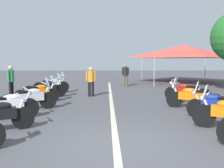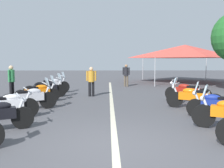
{
  "view_description": "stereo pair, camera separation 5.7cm",
  "coord_description": "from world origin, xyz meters",
  "px_view_note": "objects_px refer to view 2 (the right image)",
  "views": [
    {
      "loc": [
        -5.32,
        0.21,
        1.92
      ],
      "look_at": [
        4.36,
        0.0,
        0.97
      ],
      "focal_mm": 39.37,
      "sensor_mm": 36.0,
      "label": 1
    },
    {
      "loc": [
        -5.32,
        0.15,
        1.92
      ],
      "look_at": [
        4.36,
        0.0,
        0.97
      ],
      "focal_mm": 39.37,
      "sensor_mm": 36.0,
      "label": 2
    }
  ],
  "objects_px": {
    "motorcycle_left_row_5": "(46,89)",
    "event_tent": "(185,51)",
    "motorcycle_left_row_6": "(52,85)",
    "bystander_2": "(11,79)",
    "motorcycle_right_row_2": "(217,105)",
    "motorcycle_right_row_4": "(187,92)",
    "bystander_1": "(91,79)",
    "bystander_3": "(126,74)",
    "motorcycle_left_row_4": "(38,92)",
    "motorcycle_left_row_2": "(6,105)",
    "motorcycle_right_row_3": "(193,97)",
    "motorcycle_left_row_3": "(30,98)"
  },
  "relations": [
    {
      "from": "motorcycle_left_row_5",
      "to": "bystander_2",
      "type": "height_order",
      "value": "bystander_2"
    },
    {
      "from": "event_tent",
      "to": "motorcycle_left_row_3",
      "type": "bearing_deg",
      "value": 140.19
    },
    {
      "from": "bystander_2",
      "to": "motorcycle_left_row_4",
      "type": "bearing_deg",
      "value": -29.68
    },
    {
      "from": "motorcycle_left_row_3",
      "to": "bystander_2",
      "type": "distance_m",
      "value": 3.7
    },
    {
      "from": "motorcycle_right_row_3",
      "to": "motorcycle_right_row_4",
      "type": "xyz_separation_m",
      "value": [
        1.52,
        -0.26,
        0.0
      ]
    },
    {
      "from": "motorcycle_left_row_2",
      "to": "event_tent",
      "type": "xyz_separation_m",
      "value": [
        12.9,
        -9.77,
        2.19
      ]
    },
    {
      "from": "motorcycle_right_row_4",
      "to": "bystander_2",
      "type": "distance_m",
      "value": 8.65
    },
    {
      "from": "motorcycle_right_row_2",
      "to": "motorcycle_right_row_4",
      "type": "xyz_separation_m",
      "value": [
        3.1,
        -0.02,
        0.01
      ]
    },
    {
      "from": "motorcycle_right_row_2",
      "to": "bystander_2",
      "type": "xyz_separation_m",
      "value": [
        4.59,
        8.49,
        0.5
      ]
    },
    {
      "from": "motorcycle_right_row_3",
      "to": "bystander_3",
      "type": "height_order",
      "value": "bystander_3"
    },
    {
      "from": "bystander_1",
      "to": "bystander_3",
      "type": "bearing_deg",
      "value": -31.23
    },
    {
      "from": "motorcycle_left_row_5",
      "to": "event_tent",
      "type": "height_order",
      "value": "event_tent"
    },
    {
      "from": "motorcycle_left_row_3",
      "to": "motorcycle_right_row_2",
      "type": "height_order",
      "value": "motorcycle_left_row_3"
    },
    {
      "from": "motorcycle_left_row_6",
      "to": "bystander_3",
      "type": "bearing_deg",
      "value": 14.08
    },
    {
      "from": "motorcycle_left_row_2",
      "to": "motorcycle_right_row_3",
      "type": "height_order",
      "value": "motorcycle_right_row_3"
    },
    {
      "from": "motorcycle_left_row_2",
      "to": "motorcycle_left_row_5",
      "type": "height_order",
      "value": "motorcycle_left_row_5"
    },
    {
      "from": "motorcycle_left_row_4",
      "to": "motorcycle_right_row_4",
      "type": "bearing_deg",
      "value": -26.74
    },
    {
      "from": "motorcycle_right_row_2",
      "to": "bystander_2",
      "type": "height_order",
      "value": "bystander_2"
    },
    {
      "from": "motorcycle_left_row_2",
      "to": "motorcycle_left_row_6",
      "type": "bearing_deg",
      "value": 62.31
    },
    {
      "from": "motorcycle_left_row_3",
      "to": "bystander_3",
      "type": "distance_m",
      "value": 9.42
    },
    {
      "from": "motorcycle_right_row_3",
      "to": "motorcycle_left_row_2",
      "type": "bearing_deg",
      "value": 42.37
    },
    {
      "from": "motorcycle_left_row_4",
      "to": "bystander_1",
      "type": "xyz_separation_m",
      "value": [
        1.82,
        -2.29,
        0.44
      ]
    },
    {
      "from": "motorcycle_right_row_3",
      "to": "bystander_3",
      "type": "distance_m",
      "value": 8.51
    },
    {
      "from": "motorcycle_left_row_3",
      "to": "motorcycle_right_row_2",
      "type": "bearing_deg",
      "value": -37.94
    },
    {
      "from": "bystander_1",
      "to": "event_tent",
      "type": "xyz_separation_m",
      "value": [
        7.84,
        -7.37,
        1.75
      ]
    },
    {
      "from": "motorcycle_right_row_4",
      "to": "motorcycle_right_row_3",
      "type": "bearing_deg",
      "value": 115.81
    },
    {
      "from": "motorcycle_left_row_2",
      "to": "bystander_3",
      "type": "height_order",
      "value": "bystander_3"
    },
    {
      "from": "motorcycle_right_row_4",
      "to": "motorcycle_right_row_2",
      "type": "bearing_deg",
      "value": 124.96
    },
    {
      "from": "bystander_2",
      "to": "event_tent",
      "type": "xyz_separation_m",
      "value": [
        8.25,
        -11.39,
        1.69
      ]
    },
    {
      "from": "bystander_3",
      "to": "motorcycle_left_row_4",
      "type": "bearing_deg",
      "value": -17.07
    },
    {
      "from": "bystander_1",
      "to": "event_tent",
      "type": "distance_m",
      "value": 10.9
    },
    {
      "from": "bystander_2",
      "to": "bystander_3",
      "type": "bearing_deg",
      "value": 49.51
    },
    {
      "from": "motorcycle_left_row_6",
      "to": "bystander_2",
      "type": "distance_m",
      "value": 2.42
    },
    {
      "from": "motorcycle_left_row_6",
      "to": "motorcycle_right_row_2",
      "type": "distance_m",
      "value": 9.25
    },
    {
      "from": "motorcycle_left_row_3",
      "to": "motorcycle_right_row_4",
      "type": "relative_size",
      "value": 1.07
    },
    {
      "from": "motorcycle_right_row_3",
      "to": "event_tent",
      "type": "distance_m",
      "value": 11.89
    },
    {
      "from": "motorcycle_left_row_6",
      "to": "bystander_1",
      "type": "distance_m",
      "value": 2.7
    },
    {
      "from": "motorcycle_left_row_5",
      "to": "motorcycle_right_row_2",
      "type": "bearing_deg",
      "value": -61.82
    },
    {
      "from": "motorcycle_left_row_6",
      "to": "motorcycle_right_row_4",
      "type": "bearing_deg",
      "value": -48.97
    },
    {
      "from": "motorcycle_left_row_4",
      "to": "motorcycle_right_row_2",
      "type": "distance_m",
      "value": 7.46
    },
    {
      "from": "motorcycle_left_row_6",
      "to": "bystander_3",
      "type": "height_order",
      "value": "bystander_3"
    },
    {
      "from": "motorcycle_left_row_4",
      "to": "motorcycle_right_row_4",
      "type": "height_order",
      "value": "motorcycle_left_row_4"
    },
    {
      "from": "bystander_1",
      "to": "motorcycle_left_row_4",
      "type": "bearing_deg",
      "value": 121.67
    },
    {
      "from": "motorcycle_left_row_4",
      "to": "motorcycle_right_row_2",
      "type": "relative_size",
      "value": 1.0
    },
    {
      "from": "motorcycle_left_row_3",
      "to": "motorcycle_right_row_2",
      "type": "distance_m",
      "value": 6.74
    },
    {
      "from": "motorcycle_left_row_6",
      "to": "bystander_2",
      "type": "relative_size",
      "value": 1.18
    },
    {
      "from": "motorcycle_left_row_4",
      "to": "bystander_3",
      "type": "relative_size",
      "value": 1.18
    },
    {
      "from": "motorcycle_right_row_2",
      "to": "bystander_1",
      "type": "relative_size",
      "value": 1.21
    },
    {
      "from": "motorcycle_left_row_4",
      "to": "bystander_2",
      "type": "distance_m",
      "value": 2.29
    },
    {
      "from": "motorcycle_right_row_3",
      "to": "bystander_2",
      "type": "xyz_separation_m",
      "value": [
        3.01,
        8.25,
        0.49
      ]
    }
  ]
}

